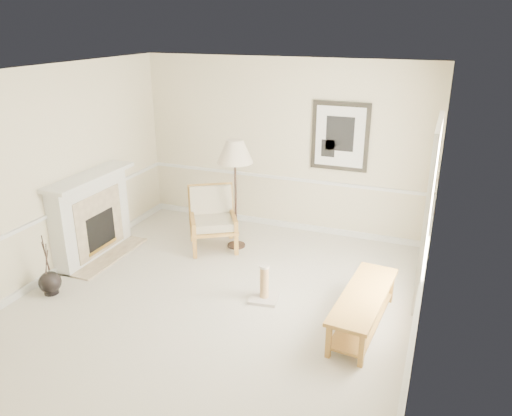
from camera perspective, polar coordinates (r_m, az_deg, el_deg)
The scene contains 8 objects.
ground at distance 6.63m, azimuth -4.67°, elevation -10.68°, with size 5.50×5.50×0.00m, color silver.
room at distance 5.88m, azimuth -3.66°, elevation 5.11°, with size 5.04×5.54×2.92m.
fireplace at distance 7.98m, azimuth -18.23°, elevation -0.93°, with size 0.64×1.64×1.31m.
floor_vase at distance 7.26m, azimuth -22.47°, elevation -7.91°, with size 0.29×0.29×0.86m.
armchair at distance 7.99m, azimuth -5.01°, elevation -0.81°, with size 1.03×1.04×0.97m.
floor_lamp at distance 7.60m, azimuth -2.42°, elevation 6.13°, with size 0.65×0.65×1.75m.
bench at distance 6.11m, azimuth 12.16°, elevation -10.76°, with size 0.61×1.62×0.45m.
scratching_post at distance 6.58m, azimuth 0.95°, elevation -9.24°, with size 0.40×0.40×0.51m.
Camera 1 is at (2.53, -5.06, 3.45)m, focal length 35.00 mm.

